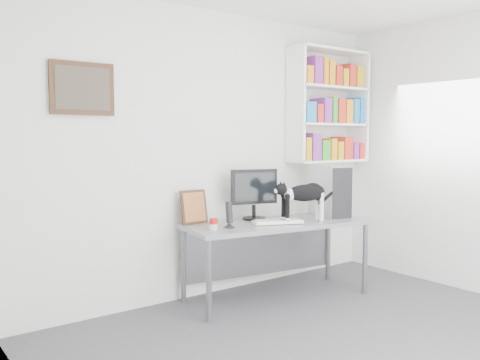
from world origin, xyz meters
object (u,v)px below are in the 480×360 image
(monitor, at_px, (254,194))
(leaning_print, at_px, (194,206))
(keyboard, at_px, (277,222))
(bookshelf, at_px, (329,106))
(speaker, at_px, (229,214))
(cat, at_px, (304,203))
(desk, at_px, (276,260))
(soup_can, at_px, (213,224))
(pc_tower, at_px, (329,191))

(monitor, relative_size, leaning_print, 1.55)
(keyboard, relative_size, leaning_print, 1.41)
(leaning_print, bearing_deg, bookshelf, 1.58)
(monitor, xyz_separation_m, speaker, (-0.45, -0.22, -0.13))
(keyboard, bearing_deg, cat, 0.43)
(speaker, bearing_deg, leaning_print, 116.51)
(desk, bearing_deg, soup_can, -170.56)
(keyboard, relative_size, soup_can, 4.45)
(cat, bearing_deg, speaker, 176.45)
(bookshelf, xyz_separation_m, speaker, (-1.60, -0.35, -1.00))
(pc_tower, relative_size, soup_can, 5.00)
(keyboard, height_order, leaning_print, leaning_print)
(soup_can, bearing_deg, leaning_print, 83.76)
(monitor, distance_m, leaning_print, 0.60)
(keyboard, distance_m, soup_can, 0.65)
(pc_tower, xyz_separation_m, speaker, (-1.20, 0.05, -0.13))
(keyboard, bearing_deg, monitor, 118.27)
(bookshelf, bearing_deg, pc_tower, -135.13)
(bookshelf, xyz_separation_m, cat, (-0.88, -0.54, -0.94))
(keyboard, xyz_separation_m, pc_tower, (0.72, 0.04, 0.23))
(monitor, height_order, pc_tower, pc_tower)
(bookshelf, relative_size, desk, 0.71)
(desk, height_order, pc_tower, pc_tower)
(bookshelf, height_order, keyboard, bookshelf)
(bookshelf, height_order, leaning_print, bookshelf)
(monitor, bearing_deg, bookshelf, 23.57)
(pc_tower, xyz_separation_m, leaning_print, (-1.33, 0.43, -0.09))
(leaning_print, bearing_deg, desk, -27.41)
(bookshelf, bearing_deg, soup_can, -168.60)
(monitor, distance_m, cat, 0.49)
(monitor, bearing_deg, cat, -39.31)
(soup_can, bearing_deg, speaker, 3.49)
(keyboard, xyz_separation_m, cat, (0.24, -0.10, 0.17))
(keyboard, bearing_deg, soup_can, -164.65)
(pc_tower, xyz_separation_m, soup_can, (-1.37, 0.04, -0.20))
(speaker, bearing_deg, monitor, 32.91)
(desk, bearing_deg, cat, -35.83)
(speaker, distance_m, leaning_print, 0.40)
(keyboard, xyz_separation_m, speaker, (-0.48, 0.09, 0.10))
(bookshelf, distance_m, keyboard, 1.64)
(monitor, relative_size, soup_can, 4.90)
(speaker, bearing_deg, keyboard, -3.98)
(monitor, bearing_deg, soup_can, -142.89)
(leaning_print, relative_size, soup_can, 3.15)
(monitor, relative_size, keyboard, 1.10)
(keyboard, bearing_deg, bookshelf, 44.04)
(soup_can, height_order, cat, cat)
(monitor, bearing_deg, leaning_print, -178.18)
(bookshelf, bearing_deg, speaker, -167.77)
(pc_tower, relative_size, speaker, 2.10)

